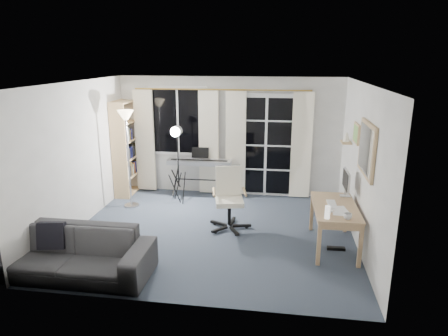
# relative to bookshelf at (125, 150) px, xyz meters

# --- Properties ---
(floor) EXTENTS (4.50, 4.00, 0.02)m
(floor) POSITION_rel_bookshelf_xyz_m (2.12, -1.71, -0.93)
(floor) COLOR #313B48
(floor) RESTS_ON ground
(window) EXTENTS (1.20, 0.08, 1.40)m
(window) POSITION_rel_bookshelf_xyz_m (1.07, 0.26, 0.58)
(window) COLOR white
(window) RESTS_ON floor
(french_door) EXTENTS (1.32, 0.09, 2.11)m
(french_door) POSITION_rel_bookshelf_xyz_m (2.87, 0.26, 0.11)
(french_door) COLOR white
(french_door) RESTS_ON floor
(curtains) EXTENTS (3.60, 0.07, 2.13)m
(curtains) POSITION_rel_bookshelf_xyz_m (1.99, 0.17, 0.18)
(curtains) COLOR gold
(curtains) RESTS_ON floor
(bookshelf) EXTENTS (0.32, 0.91, 1.94)m
(bookshelf) POSITION_rel_bookshelf_xyz_m (0.00, 0.00, 0.00)
(bookshelf) COLOR tan
(bookshelf) RESTS_ON floor
(torchiere_lamp) EXTENTS (0.33, 0.33, 1.84)m
(torchiere_lamp) POSITION_rel_bookshelf_xyz_m (0.37, -0.77, 0.56)
(torchiere_lamp) COLOR #B2B2B7
(torchiere_lamp) RESTS_ON floor
(keyboard_piano) EXTENTS (1.29, 0.63, 0.93)m
(keyboard_piano) POSITION_rel_bookshelf_xyz_m (1.56, -0.01, -0.21)
(keyboard_piano) COLOR black
(keyboard_piano) RESTS_ON floor
(studio_light) EXTENTS (0.29, 0.31, 1.56)m
(studio_light) POSITION_rel_bookshelf_xyz_m (1.22, -0.45, 0.33)
(studio_light) COLOR black
(studio_light) RESTS_ON floor
(office_chair) EXTENTS (0.71, 0.70, 1.03)m
(office_chair) POSITION_rel_bookshelf_xyz_m (2.35, -1.41, -0.31)
(office_chair) COLOR black
(office_chair) RESTS_ON floor
(desk) EXTENTS (0.64, 1.24, 0.66)m
(desk) POSITION_rel_bookshelf_xyz_m (4.00, -1.96, -0.34)
(desk) COLOR tan
(desk) RESTS_ON floor
(monitor) EXTENTS (0.16, 0.48, 0.41)m
(monitor) POSITION_rel_bookshelf_xyz_m (4.20, -1.51, -0.01)
(monitor) COLOR silver
(monitor) RESTS_ON desk
(desk_clutter) EXTENTS (0.38, 0.75, 0.84)m
(desk_clutter) POSITION_rel_bookshelf_xyz_m (3.95, -2.17, -0.40)
(desk_clutter) COLOR white
(desk_clutter) RESTS_ON desk
(mug) EXTENTS (0.11, 0.09, 0.11)m
(mug) POSITION_rel_bookshelf_xyz_m (4.10, -2.46, -0.20)
(mug) COLOR silver
(mug) RESTS_ON desk
(wall_mirror) EXTENTS (0.04, 0.94, 0.74)m
(wall_mirror) POSITION_rel_bookshelf_xyz_m (4.35, -2.06, 0.63)
(wall_mirror) COLOR tan
(wall_mirror) RESTS_ON floor
(framed_print) EXTENTS (0.03, 0.42, 0.32)m
(framed_print) POSITION_rel_bookshelf_xyz_m (4.35, -1.16, 0.68)
(framed_print) COLOR tan
(framed_print) RESTS_ON floor
(wall_shelf) EXTENTS (0.16, 0.30, 0.18)m
(wall_shelf) POSITION_rel_bookshelf_xyz_m (4.28, -0.66, 0.49)
(wall_shelf) COLOR tan
(wall_shelf) RESTS_ON floor
(sofa) EXTENTS (2.11, 0.62, 0.83)m
(sofa) POSITION_rel_bookshelf_xyz_m (0.51, -3.26, -0.50)
(sofa) COLOR #333336
(sofa) RESTS_ON floor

